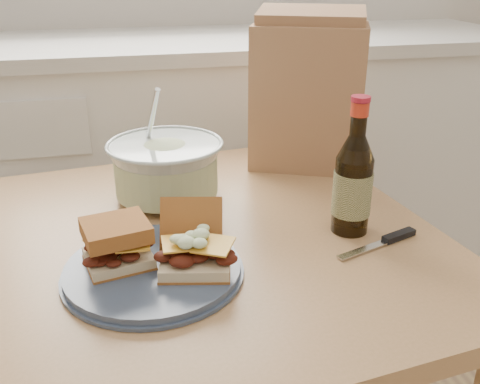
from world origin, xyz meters
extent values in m
cube|color=white|center=(0.00, 1.70, 0.45)|extent=(2.40, 0.60, 0.90)
cube|color=silver|center=(0.00, 1.70, 0.92)|extent=(2.50, 0.64, 0.04)
cube|color=tan|center=(-0.01, 0.77, 0.69)|extent=(0.95, 0.95, 0.04)
cube|color=tan|center=(-0.43, 1.10, 0.34)|extent=(0.06, 0.06, 0.67)
cube|color=tan|center=(0.32, 1.19, 0.34)|extent=(0.06, 0.06, 0.67)
cylinder|color=#3E4C65|center=(-0.11, 0.65, 0.72)|extent=(0.28, 0.28, 0.02)
cube|color=beige|center=(-0.16, 0.67, 0.74)|extent=(0.12, 0.11, 0.02)
cube|color=yellow|center=(-0.16, 0.67, 0.77)|extent=(0.07, 0.07, 0.00)
cube|color=#A2652B|center=(-0.16, 0.67, 0.79)|extent=(0.12, 0.11, 0.03)
cube|color=beige|center=(-0.04, 0.63, 0.74)|extent=(0.13, 0.12, 0.02)
cube|color=yellow|center=(-0.04, 0.63, 0.77)|extent=(0.08, 0.08, 0.00)
cube|color=#A2652B|center=(-0.04, 0.69, 0.77)|extent=(0.12, 0.09, 0.09)
cone|color=#B6C4BD|center=(-0.06, 0.94, 0.77)|extent=(0.23, 0.23, 0.12)
cylinder|color=beige|center=(-0.06, 0.94, 0.77)|extent=(0.21, 0.21, 0.08)
torus|color=#B6C4BD|center=(-0.06, 0.94, 0.83)|extent=(0.24, 0.24, 0.01)
cylinder|color=silver|center=(-0.08, 0.98, 0.87)|extent=(0.04, 0.10, 0.16)
cylinder|color=black|center=(0.26, 0.72, 0.78)|extent=(0.07, 0.07, 0.14)
cone|color=black|center=(0.26, 0.72, 0.88)|extent=(0.07, 0.07, 0.04)
cylinder|color=black|center=(0.26, 0.72, 0.93)|extent=(0.03, 0.03, 0.06)
cylinder|color=red|center=(0.26, 0.72, 0.95)|extent=(0.03, 0.03, 0.02)
cylinder|color=#B72138|center=(0.26, 0.72, 0.96)|extent=(0.03, 0.03, 0.01)
cylinder|color=#363F1F|center=(0.26, 0.72, 0.79)|extent=(0.07, 0.07, 0.08)
cube|color=silver|center=(0.26, 0.64, 0.72)|extent=(0.12, 0.05, 0.00)
cube|color=black|center=(0.34, 0.67, 0.72)|extent=(0.07, 0.04, 0.01)
cube|color=#A97751|center=(0.30, 1.08, 0.88)|extent=(0.30, 0.26, 0.33)
camera|label=1|loc=(-0.14, -0.10, 1.19)|focal=40.00mm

